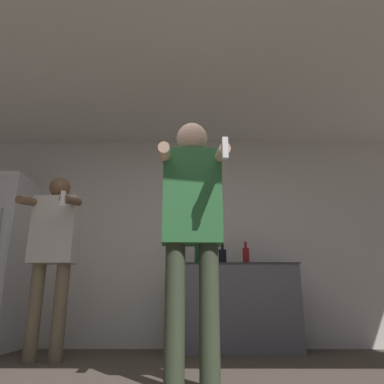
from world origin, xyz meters
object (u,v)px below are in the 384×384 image
bottle_clear_vodka (222,256)px  bottle_brown_liquor (246,255)px  person_woman_foreground (192,222)px  bottle_dark_rum (198,252)px  person_man_side (53,246)px

bottle_clear_vodka → bottle_brown_liquor: 0.26m
bottle_clear_vodka → person_woman_foreground: 1.76m
bottle_dark_rum → bottle_brown_liquor: bearing=-0.0°
bottle_clear_vodka → person_woman_foreground: (-0.33, -1.73, 0.03)m
bottle_brown_liquor → person_woman_foreground: bearing=-109.0°
bottle_dark_rum → person_woman_foreground: size_ratio=0.20×
bottle_dark_rum → person_woman_foreground: bearing=-91.9°
person_man_side → person_woman_foreground: bearing=-38.3°
bottle_brown_liquor → person_woman_foreground: size_ratio=0.15×
bottle_brown_liquor → bottle_clear_vodka: bearing=180.0°
bottle_dark_rum → person_man_side: size_ratio=0.21×
bottle_clear_vodka → person_man_side: (-1.67, -0.67, 0.02)m
person_woman_foreground → person_man_side: person_woman_foreground is taller
bottle_brown_liquor → person_man_side: 2.04m
bottle_clear_vodka → person_man_side: bearing=-158.0°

